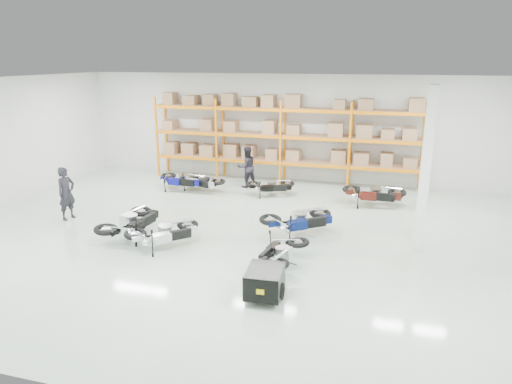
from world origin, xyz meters
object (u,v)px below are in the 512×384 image
(moto_blue_centre, at_px, (299,216))
(moto_back_c, at_px, (271,183))
(moto_back_d, at_px, (374,190))
(person_left, at_px, (66,193))
(moto_touring_right, at_px, (281,248))
(person_back, at_px, (247,167))
(moto_back_b, at_px, (201,178))
(moto_silver_left, at_px, (165,229))
(moto_black_far_left, at_px, (131,218))
(trailer, at_px, (265,281))
(moto_back_a, at_px, (182,177))

(moto_blue_centre, distance_m, moto_back_c, 4.14)
(moto_back_d, height_order, person_left, person_left)
(moto_blue_centre, height_order, person_left, person_left)
(moto_touring_right, bearing_deg, moto_back_d, 79.70)
(moto_back_d, xyz_separation_m, person_back, (-5.12, 1.18, 0.26))
(moto_touring_right, height_order, person_left, person_left)
(moto_back_b, relative_size, moto_back_d, 0.89)
(moto_touring_right, distance_m, person_left, 7.76)
(moto_silver_left, distance_m, person_left, 4.37)
(moto_blue_centre, bearing_deg, person_back, -3.16)
(moto_black_far_left, bearing_deg, moto_back_c, -113.51)
(moto_black_far_left, relative_size, moto_touring_right, 1.16)
(trailer, distance_m, moto_back_a, 9.13)
(person_back, bearing_deg, moto_blue_centre, 79.80)
(moto_silver_left, bearing_deg, moto_back_d, -90.28)
(moto_blue_centre, bearing_deg, moto_black_far_left, 71.42)
(moto_black_far_left, distance_m, moto_touring_right, 4.76)
(moto_back_a, bearing_deg, moto_silver_left, -155.93)
(moto_silver_left, relative_size, moto_black_far_left, 0.91)
(moto_silver_left, height_order, person_back, person_back)
(person_back, bearing_deg, moto_back_b, -10.74)
(moto_back_d, bearing_deg, moto_touring_right, 157.84)
(moto_blue_centre, distance_m, moto_touring_right, 2.33)
(moto_blue_centre, height_order, moto_touring_right, moto_blue_centre)
(moto_back_a, distance_m, moto_back_c, 3.61)
(trailer, relative_size, moto_back_d, 0.85)
(person_left, bearing_deg, moto_black_far_left, -93.70)
(trailer, distance_m, moto_back_d, 7.71)
(person_back, bearing_deg, moto_back_c, 99.90)
(moto_back_c, bearing_deg, moto_back_b, 72.12)
(trailer, relative_size, person_back, 0.97)
(moto_back_d, relative_size, person_back, 1.14)
(moto_silver_left, distance_m, person_back, 6.62)
(moto_silver_left, bearing_deg, moto_back_b, -32.59)
(moto_back_d, distance_m, person_left, 10.54)
(moto_blue_centre, height_order, moto_black_far_left, moto_black_far_left)
(moto_silver_left, distance_m, trailer, 3.95)
(moto_silver_left, relative_size, moto_back_c, 1.13)
(moto_back_b, bearing_deg, person_back, -36.71)
(moto_touring_right, relative_size, person_left, 0.99)
(moto_back_b, distance_m, moto_back_d, 6.74)
(moto_back_b, bearing_deg, moto_silver_left, -147.25)
(moto_blue_centre, relative_size, moto_black_far_left, 1.00)
(moto_black_far_left, bearing_deg, person_back, -99.58)
(person_back, bearing_deg, trailer, 65.86)
(moto_black_far_left, bearing_deg, person_left, -11.23)
(moto_black_far_left, height_order, moto_back_b, moto_black_far_left)
(moto_silver_left, xyz_separation_m, trailer, (3.41, -1.99, -0.16))
(moto_blue_centre, bearing_deg, person_left, 58.45)
(moto_back_c, xyz_separation_m, person_back, (-1.25, 0.93, 0.35))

